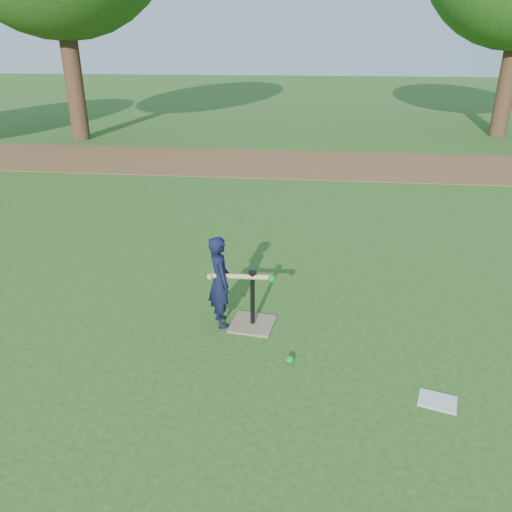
# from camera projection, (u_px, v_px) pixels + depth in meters

# --- Properties ---
(ground) EXTENTS (80.00, 80.00, 0.00)m
(ground) POSITION_uv_depth(u_px,v_px,m) (216.00, 327.00, 5.14)
(ground) COLOR #285116
(ground) RESTS_ON ground
(dirt_strip) EXTENTS (24.00, 3.00, 0.01)m
(dirt_strip) POSITION_uv_depth(u_px,v_px,m) (275.00, 163.00, 11.98)
(dirt_strip) COLOR brown
(dirt_strip) RESTS_ON ground
(child) EXTENTS (0.36, 0.42, 0.97)m
(child) POSITION_uv_depth(u_px,v_px,m) (220.00, 281.00, 5.02)
(child) COLOR black
(child) RESTS_ON ground
(wiffle_ball_ground) EXTENTS (0.08, 0.08, 0.08)m
(wiffle_ball_ground) POSITION_uv_depth(u_px,v_px,m) (290.00, 360.00, 4.54)
(wiffle_ball_ground) COLOR #0B8123
(wiffle_ball_ground) RESTS_ON ground
(clipboard) EXTENTS (0.35, 0.30, 0.01)m
(clipboard) POSITION_uv_depth(u_px,v_px,m) (437.00, 401.00, 4.07)
(clipboard) COLOR silver
(clipboard) RESTS_ON ground
(batting_tee) EXTENTS (0.48, 0.48, 0.61)m
(batting_tee) POSITION_uv_depth(u_px,v_px,m) (253.00, 316.00, 5.13)
(batting_tee) COLOR #886E56
(batting_tee) RESTS_ON ground
(swing_action) EXTENTS (0.69, 0.11, 0.08)m
(swing_action) POSITION_uv_depth(u_px,v_px,m) (244.00, 277.00, 4.94)
(swing_action) COLOR tan
(swing_action) RESTS_ON ground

